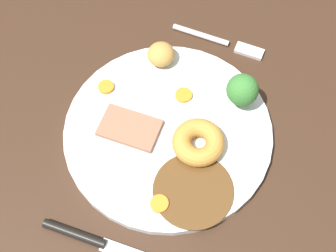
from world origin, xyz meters
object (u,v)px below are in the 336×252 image
(carrot_coin_back, at_px, (184,95))
(dinner_plate, at_px, (168,132))
(meat_slice_main, at_px, (130,128))
(broccoli_floret, at_px, (242,90))
(carrot_coin_side, at_px, (106,87))
(roast_potato_left, at_px, (161,54))
(carrot_coin_front, at_px, (159,204))
(yorkshire_pudding, at_px, (198,142))
(fork, at_px, (221,41))
(knife, at_px, (98,242))

(carrot_coin_back, bearing_deg, dinner_plate, -2.39)
(meat_slice_main, bearing_deg, broccoli_floret, 125.58)
(carrot_coin_side, relative_size, broccoli_floret, 0.41)
(roast_potato_left, height_order, broccoli_floret, broccoli_floret)
(carrot_coin_front, bearing_deg, roast_potato_left, -160.16)
(yorkshire_pudding, distance_m, roast_potato_left, 0.16)
(yorkshire_pudding, relative_size, roast_potato_left, 1.71)
(yorkshire_pudding, xyz_separation_m, carrot_coin_back, (-0.07, -0.05, -0.01))
(carrot_coin_side, bearing_deg, roast_potato_left, 141.64)
(yorkshire_pudding, bearing_deg, roast_potato_left, -140.52)
(broccoli_floret, bearing_deg, yorkshire_pudding, -21.30)
(roast_potato_left, height_order, carrot_coin_side, roast_potato_left)
(dinner_plate, xyz_separation_m, carrot_coin_back, (-0.06, 0.00, 0.01))
(broccoli_floret, height_order, fork, broccoli_floret)
(meat_slice_main, bearing_deg, dinner_plate, 109.64)
(dinner_plate, xyz_separation_m, roast_potato_left, (-0.11, -0.05, 0.02))
(carrot_coin_front, relative_size, carrot_coin_back, 0.96)
(meat_slice_main, bearing_deg, yorkshire_pudding, 94.11)
(carrot_coin_back, bearing_deg, fork, 170.73)
(dinner_plate, height_order, meat_slice_main, meat_slice_main)
(dinner_plate, xyz_separation_m, meat_slice_main, (0.02, -0.05, 0.01))
(yorkshire_pudding, xyz_separation_m, knife, (0.17, -0.08, -0.02))
(yorkshire_pudding, xyz_separation_m, roast_potato_left, (-0.12, -0.10, 0.00))
(dinner_plate, relative_size, broccoli_floret, 5.18)
(dinner_plate, bearing_deg, roast_potato_left, -154.97)
(carrot_coin_front, bearing_deg, dinner_plate, -165.78)
(carrot_coin_back, bearing_deg, roast_potato_left, -132.42)
(yorkshire_pudding, relative_size, carrot_coin_side, 3.05)
(yorkshire_pudding, xyz_separation_m, broccoli_floret, (-0.09, 0.03, 0.02))
(roast_potato_left, distance_m, carrot_coin_front, 0.23)
(dinner_plate, relative_size, fork, 1.94)
(fork, bearing_deg, carrot_coin_back, -96.88)
(yorkshire_pudding, relative_size, broccoli_floret, 1.26)
(carrot_coin_back, bearing_deg, knife, -7.63)
(carrot_coin_front, bearing_deg, yorkshire_pudding, 167.95)
(carrot_coin_front, relative_size, broccoli_floret, 0.42)
(roast_potato_left, xyz_separation_m, broccoli_floret, (0.03, 0.13, 0.02))
(meat_slice_main, relative_size, yorkshire_pudding, 1.15)
(broccoli_floret, distance_m, fork, 0.13)
(meat_slice_main, relative_size, carrot_coin_side, 3.53)
(carrot_coin_side, bearing_deg, carrot_coin_front, 44.12)
(carrot_coin_back, height_order, knife, carrot_coin_back)
(dinner_plate, distance_m, carrot_coin_back, 0.06)
(meat_slice_main, xyz_separation_m, carrot_coin_side, (-0.05, -0.06, -0.00))
(dinner_plate, bearing_deg, carrot_coin_front, 14.22)
(carrot_coin_side, height_order, knife, carrot_coin_side)
(dinner_plate, bearing_deg, meat_slice_main, -70.36)
(yorkshire_pudding, xyz_separation_m, carrot_coin_front, (0.10, -0.02, -0.01))
(dinner_plate, height_order, roast_potato_left, roast_potato_left)
(knife, bearing_deg, meat_slice_main, 97.04)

